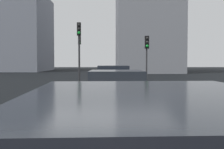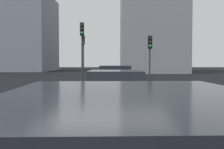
{
  "view_description": "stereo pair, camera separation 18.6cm",
  "coord_description": "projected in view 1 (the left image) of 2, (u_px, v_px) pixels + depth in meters",
  "views": [
    {
      "loc": [
        -5.73,
        0.03,
        1.73
      ],
      "look_at": [
        4.1,
        -0.1,
        1.29
      ],
      "focal_mm": 47.96,
      "sensor_mm": 36.0,
      "label": 1
    },
    {
      "loc": [
        -5.73,
        -0.15,
        1.73
      ],
      "look_at": [
        4.1,
        -0.1,
        1.29
      ],
      "focal_mm": 47.96,
      "sensor_mm": 36.0,
      "label": 2
    }
  ],
  "objects": [
    {
      "name": "car_navy_lead",
      "position": [
        113.0,
        80.0,
        15.73
      ],
      "size": [
        4.73,
        2.0,
        1.5
      ],
      "rotation": [
        0.0,
        0.0,
        0.0
      ],
      "color": "#141E4C",
      "rests_on": "ground_plane"
    },
    {
      "name": "car_beige_second",
      "position": [
        116.0,
        95.0,
        9.11
      ],
      "size": [
        4.15,
        2.05,
        1.45
      ],
      "rotation": [
        0.0,
        0.0,
        -0.01
      ],
      "color": "tan",
      "rests_on": "ground_plane"
    },
    {
      "name": "traffic_light_near_left",
      "position": [
        79.0,
        41.0,
        20.74
      ],
      "size": [
        0.32,
        0.29,
        4.41
      ],
      "rotation": [
        0.0,
        0.0,
        3.21
      ],
      "color": "#2D2D30",
      "rests_on": "ground_plane"
    },
    {
      "name": "traffic_light_near_right",
      "position": [
        147.0,
        50.0,
        21.14
      ],
      "size": [
        0.32,
        0.3,
        3.51
      ],
      "rotation": [
        0.0,
        0.0,
        3.23
      ],
      "color": "#2D2D30",
      "rests_on": "ground_plane"
    },
    {
      "name": "traffic_light_far_left",
      "position": [
        79.0,
        48.0,
        30.93
      ],
      "size": [
        0.32,
        0.29,
        4.36
      ],
      "rotation": [
        0.0,
        0.0,
        3.11
      ],
      "color": "#2D2D30",
      "rests_on": "ground_plane"
    },
    {
      "name": "building_facade_left",
      "position": [
        146.0,
        20.0,
        46.83
      ],
      "size": [
        13.86,
        9.33,
        16.48
      ],
      "primitive_type": "cube",
      "color": "gray",
      "rests_on": "ground_plane"
    },
    {
      "name": "building_facade_center",
      "position": [
        18.0,
        33.0,
        52.9
      ],
      "size": [
        14.68,
        10.13,
        13.29
      ],
      "primitive_type": "cube",
      "color": "gray",
      "rests_on": "ground_plane"
    }
  ]
}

